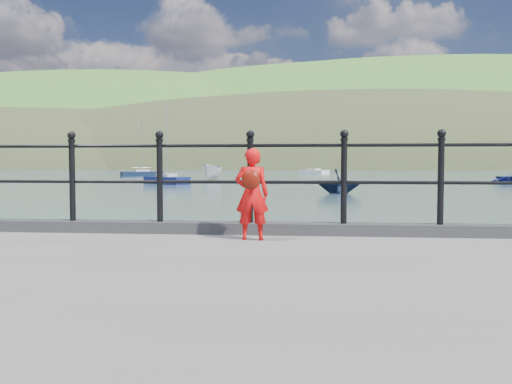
# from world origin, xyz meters

# --- Properties ---
(ground) EXTENTS (600.00, 600.00, 0.00)m
(ground) POSITION_xyz_m (0.00, 0.00, 0.00)
(ground) COLOR #2D4251
(ground) RESTS_ON ground
(kerb) EXTENTS (60.00, 0.30, 0.15)m
(kerb) POSITION_xyz_m (0.00, -0.15, 1.07)
(kerb) COLOR #28282B
(kerb) RESTS_ON quay
(railing) EXTENTS (18.11, 0.11, 1.20)m
(railing) POSITION_xyz_m (0.00, -0.15, 1.82)
(railing) COLOR black
(railing) RESTS_ON kerb
(far_shore) EXTENTS (830.00, 200.00, 156.00)m
(far_shore) POSITION_xyz_m (38.34, 239.41, -22.57)
(far_shore) COLOR #333A21
(far_shore) RESTS_ON ground
(child) EXTENTS (0.41, 0.33, 1.10)m
(child) POSITION_xyz_m (0.68, -0.70, 1.56)
(child) COLOR red
(child) RESTS_ON quay
(launch_white) EXTENTS (2.38, 4.93, 1.83)m
(launch_white) POSITION_xyz_m (-10.02, 55.30, 0.92)
(launch_white) COLOR silver
(launch_white) RESTS_ON ground
(launch_navy) EXTENTS (3.32, 2.97, 1.58)m
(launch_navy) POSITION_xyz_m (3.20, 27.71, 0.79)
(launch_navy) COLOR black
(launch_navy) RESTS_ON ground
(sailboat_deep) EXTENTS (5.58, 6.18, 9.46)m
(sailboat_deep) POSITION_xyz_m (2.07, 92.76, 0.34)
(sailboat_deep) COLOR white
(sailboat_deep) RESTS_ON ground
(sailboat_left) EXTENTS (6.15, 4.85, 8.65)m
(sailboat_left) POSITION_xyz_m (-23.43, 70.99, 0.34)
(sailboat_left) COLOR #0E1A32
(sailboat_left) RESTS_ON ground
(sailboat_port) EXTENTS (4.92, 4.40, 7.43)m
(sailboat_port) POSITION_xyz_m (-11.68, 41.21, 0.34)
(sailboat_port) COLOR #131D53
(sailboat_port) RESTS_ON ground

